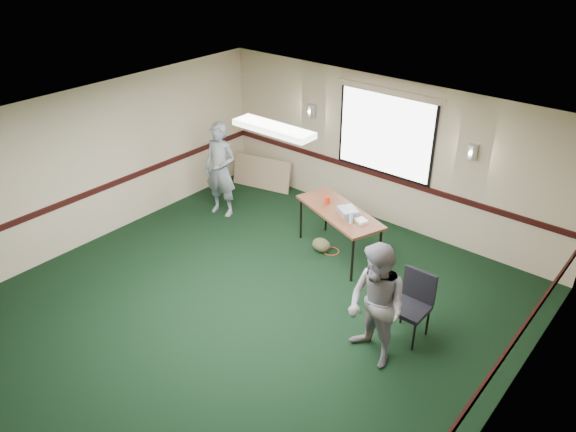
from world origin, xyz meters
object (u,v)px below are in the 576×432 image
Objects in this scene: person_right at (376,306)px; projector at (348,212)px; conference_chair at (414,300)px; folding_table at (339,214)px; person_left at (221,170)px.

projector is at bearing 151.73° from person_right.
conference_chair is at bearing 98.84° from person_right.
conference_chair is at bearing -7.40° from folding_table.
person_left reaches higher than projector.
projector is 2.74m from person_left.
folding_table is at bearing -5.96° from person_left.
folding_table is at bearing -156.84° from projector.
folding_table is 1.06× the size of person_right.
folding_table is 2.54m from person_right.
person_right reaches higher than conference_chair.
person_left is 1.06× the size of person_right.
projector is (0.18, -0.03, 0.11)m from folding_table.
person_right reaches higher than projector.
projector is 2.05m from conference_chair.
person_right is (1.80, -1.78, 0.08)m from folding_table.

